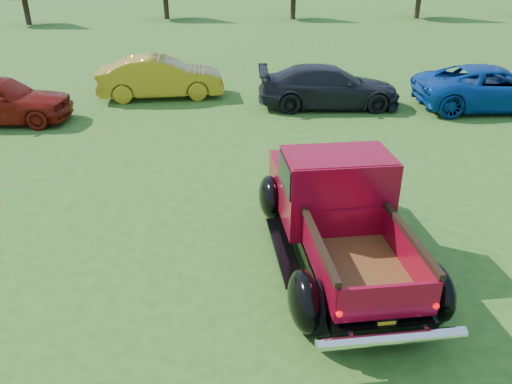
% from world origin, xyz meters
% --- Properties ---
extents(ground, '(120.00, 120.00, 0.00)m').
position_xyz_m(ground, '(0.00, 0.00, 0.00)').
color(ground, '#2C5518').
rests_on(ground, ground).
extents(pickup_truck, '(2.34, 4.84, 1.78)m').
position_xyz_m(pickup_truck, '(1.61, -0.03, 0.84)').
color(pickup_truck, black).
rests_on(pickup_truck, ground).
extents(show_car_yellow, '(4.27, 1.67, 1.39)m').
position_xyz_m(show_car_yellow, '(-1.95, 10.07, 0.69)').
color(show_car_yellow, '#B08817').
rests_on(show_car_yellow, ground).
extents(show_car_grey, '(4.67, 2.22, 1.32)m').
position_xyz_m(show_car_grey, '(3.50, 8.39, 0.66)').
color(show_car_grey, black).
rests_on(show_car_grey, ground).
extents(show_car_blue, '(5.02, 2.54, 1.36)m').
position_xyz_m(show_car_blue, '(8.65, 7.64, 0.68)').
color(show_car_blue, navy).
rests_on(show_car_blue, ground).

